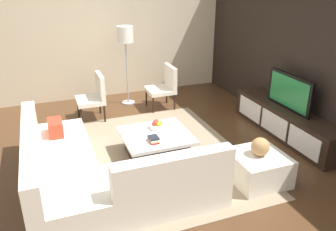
% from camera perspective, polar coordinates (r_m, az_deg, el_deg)
% --- Properties ---
extents(ground_plane, '(14.00, 14.00, 0.00)m').
position_cam_1_polar(ground_plane, '(5.24, -2.63, -7.42)').
color(ground_plane, '#4C301C').
extents(feature_wall_back, '(6.40, 0.12, 2.80)m').
position_cam_1_polar(feature_wall_back, '(6.06, 22.48, 9.38)').
color(feature_wall_back, black).
rests_on(feature_wall_back, ground).
extents(side_wall_left, '(0.12, 5.20, 2.80)m').
position_cam_1_polar(side_wall_left, '(7.77, -9.06, 13.50)').
color(side_wall_left, beige).
rests_on(side_wall_left, ground).
extents(area_rug, '(3.32, 2.74, 0.01)m').
position_cam_1_polar(area_rug, '(5.32, -2.98, -6.86)').
color(area_rug, gray).
rests_on(area_rug, ground).
extents(media_console, '(2.36, 0.47, 0.50)m').
position_cam_1_polar(media_console, '(6.21, 18.81, -1.04)').
color(media_console, black).
rests_on(media_console, ground).
extents(television, '(1.02, 0.06, 0.59)m').
position_cam_1_polar(television, '(6.02, 19.48, 3.71)').
color(television, black).
rests_on(television, media_console).
extents(sectional_couch, '(2.41, 2.26, 0.81)m').
position_cam_1_polar(sectional_couch, '(4.50, -11.84, -9.32)').
color(sectional_couch, silver).
rests_on(sectional_couch, ground).
extents(coffee_table, '(0.94, 1.00, 0.38)m').
position_cam_1_polar(coffee_table, '(5.25, -1.98, -4.82)').
color(coffee_table, black).
rests_on(coffee_table, ground).
extents(accent_chair_near, '(0.55, 0.50, 0.87)m').
position_cam_1_polar(accent_chair_near, '(6.62, -12.02, 3.45)').
color(accent_chair_near, black).
rests_on(accent_chair_near, ground).
extents(floor_lamp, '(0.32, 0.32, 1.62)m').
position_cam_1_polar(floor_lamp, '(7.10, -7.07, 12.43)').
color(floor_lamp, '#A5A5AA').
rests_on(floor_lamp, ground).
extents(ottoman, '(0.70, 0.70, 0.40)m').
position_cam_1_polar(ottoman, '(4.82, 14.63, -8.39)').
color(ottoman, silver).
rests_on(ottoman, ground).
extents(fruit_bowl, '(0.28, 0.28, 0.14)m').
position_cam_1_polar(fruit_bowl, '(5.33, -1.69, -1.62)').
color(fruit_bowl, silver).
rests_on(fruit_bowl, coffee_table).
extents(accent_chair_far, '(0.54, 0.53, 0.87)m').
position_cam_1_polar(accent_chair_far, '(7.03, -0.56, 5.12)').
color(accent_chair_far, black).
rests_on(accent_chair_far, ground).
extents(decorative_ball, '(0.24, 0.24, 0.24)m').
position_cam_1_polar(decorative_ball, '(4.67, 15.02, -5.01)').
color(decorative_ball, '#AD8451').
rests_on(decorative_ball, ottoman).
extents(book_stack, '(0.22, 0.14, 0.08)m').
position_cam_1_polar(book_stack, '(4.93, -2.45, -3.94)').
color(book_stack, maroon).
rests_on(book_stack, coffee_table).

